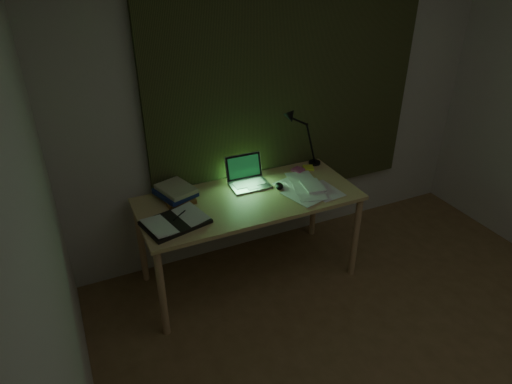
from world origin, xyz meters
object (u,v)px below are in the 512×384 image
desk_lamp (317,135)px  laptop (250,174)px  desk (249,239)px  book_stack (176,193)px  loose_papers (306,187)px  open_textbook (175,221)px

desk_lamp → laptop: bearing=-157.4°
desk → book_stack: 0.65m
loose_papers → open_textbook: bearing=-176.3°
open_textbook → desk_lamp: 1.35m
laptop → desk_lamp: bearing=12.5°
desk → loose_papers: 0.57m
book_stack → loose_papers: size_ratio=0.78×
book_stack → desk_lamp: 1.20m
desk → open_textbook: (-0.57, -0.11, 0.37)m
desk → book_stack: bearing=157.9°
book_stack → desk_lamp: bearing=4.0°
desk_lamp → desk: bearing=-147.5°
book_stack → loose_papers: 0.94m
loose_papers → desk_lamp: (0.27, 0.32, 0.24)m
loose_papers → book_stack: bearing=165.4°
book_stack → desk_lamp: (1.18, 0.08, 0.20)m
desk → laptop: (0.07, 0.15, 0.46)m
desk → laptop: bearing=63.3°
book_stack → loose_papers: (0.91, -0.24, -0.04)m
open_textbook → desk_lamp: size_ratio=0.78×
open_textbook → desk_lamp: desk_lamp is taller
open_textbook → book_stack: book_stack is taller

